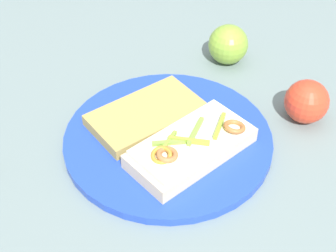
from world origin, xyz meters
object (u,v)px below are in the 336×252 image
Objects in this scene: apple_0 at (228,44)px; sandwich at (191,146)px; plate at (168,139)px; bread_slice_side at (147,115)px; apple_2 at (307,102)px.

sandwich is at bearing 139.80° from apple_0.
plate is 0.05m from bread_slice_side.
apple_2 is at bearing -169.84° from apple_0.
bread_slice_side is 2.48× the size of apple_2.
plate is 0.23m from apple_2.
bread_slice_side is 0.23m from apple_0.
apple_0 is 0.20m from apple_2.
sandwich reaches higher than bread_slice_side.
apple_0 is (0.11, -0.20, 0.01)m from bread_slice_side.
plate is 0.06m from sandwich.
apple_0 is at bearing 10.16° from apple_2.
bread_slice_side is (0.10, 0.03, -0.01)m from sandwich.
sandwich is 0.21m from apple_2.
bread_slice_side is at bearing 70.18° from apple_2.
plate is 1.82× the size of bread_slice_side.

